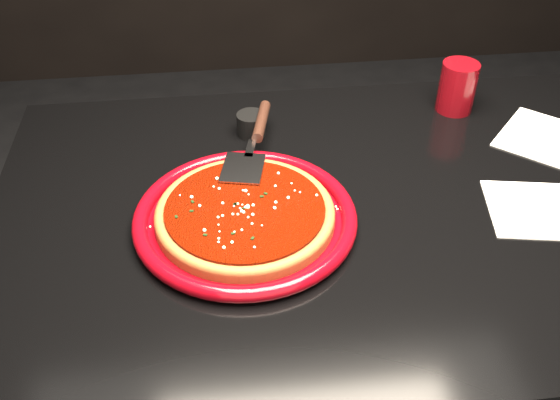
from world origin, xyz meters
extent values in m
cube|color=black|center=(0.00, 0.00, 0.38)|extent=(1.20, 0.80, 0.75)
cylinder|color=#6D040B|center=(-0.17, -0.03, 0.76)|extent=(0.44, 0.44, 0.03)
cylinder|color=brown|center=(-0.17, -0.03, 0.77)|extent=(0.35, 0.35, 0.01)
torus|color=brown|center=(-0.17, -0.03, 0.77)|extent=(0.35, 0.35, 0.02)
cylinder|color=#5F0D01|center=(-0.17, -0.03, 0.78)|extent=(0.31, 0.31, 0.01)
cylinder|color=maroon|center=(0.28, 0.28, 0.80)|extent=(0.10, 0.10, 0.10)
cube|color=white|center=(0.30, -0.06, 0.75)|extent=(0.17, 0.17, 0.00)
cube|color=white|center=(0.42, 0.15, 0.75)|extent=(0.23, 0.23, 0.00)
cylinder|color=black|center=(-0.14, 0.24, 0.77)|extent=(0.06, 0.06, 0.04)
camera|label=1|loc=(-0.21, -0.80, 1.41)|focal=40.00mm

